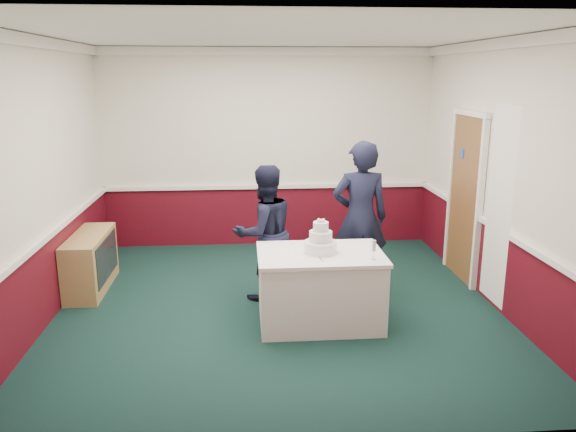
{
  "coord_description": "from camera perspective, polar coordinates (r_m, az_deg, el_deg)",
  "views": [
    {
      "loc": [
        -0.36,
        -6.03,
        2.61
      ],
      "look_at": [
        0.11,
        -0.1,
        1.1
      ],
      "focal_mm": 35.0,
      "sensor_mm": 36.0,
      "label": 1
    }
  ],
  "objects": [
    {
      "name": "ground",
      "position": [
        6.58,
        -1.03,
        -9.12
      ],
      "size": [
        5.0,
        5.0,
        0.0
      ],
      "primitive_type": "plane",
      "color": "#122D27",
      "rests_on": "ground"
    },
    {
      "name": "room_shell",
      "position": [
        6.69,
        -0.75,
        8.71
      ],
      "size": [
        5.0,
        5.0,
        3.0
      ],
      "color": "silver",
      "rests_on": "ground"
    },
    {
      "name": "sideboard",
      "position": [
        7.38,
        -19.41,
        -4.44
      ],
      "size": [
        0.41,
        1.2,
        0.7
      ],
      "color": "#A58750",
      "rests_on": "ground"
    },
    {
      "name": "cake_table",
      "position": [
        6.04,
        3.26,
        -7.22
      ],
      "size": [
        1.32,
        0.92,
        0.79
      ],
      "color": "white",
      "rests_on": "ground"
    },
    {
      "name": "wedding_cake",
      "position": [
        5.88,
        3.32,
        -2.69
      ],
      "size": [
        0.35,
        0.35,
        0.36
      ],
      "color": "white",
      "rests_on": "cake_table"
    },
    {
      "name": "cake_knife",
      "position": [
        5.72,
        3.28,
        -4.31
      ],
      "size": [
        0.04,
        0.22,
        0.0
      ],
      "primitive_type": "cube",
      "rotation": [
        0.0,
        0.0,
        0.13
      ],
      "color": "silver",
      "rests_on": "cake_table"
    },
    {
      "name": "champagne_flute",
      "position": [
        5.7,
        8.7,
        -3.1
      ],
      "size": [
        0.05,
        0.05,
        0.21
      ],
      "color": "silver",
      "rests_on": "cake_table"
    },
    {
      "name": "person_man",
      "position": [
        6.58,
        -2.4,
        -1.71
      ],
      "size": [
        0.96,
        0.87,
        1.6
      ],
      "primitive_type": "imported",
      "rotation": [
        0.0,
        0.0,
        3.56
      ],
      "color": "black",
      "rests_on": "ground"
    },
    {
      "name": "person_woman",
      "position": [
        6.79,
        7.33,
        -0.19
      ],
      "size": [
        0.68,
        0.45,
        1.86
      ],
      "primitive_type": "imported",
      "rotation": [
        0.0,
        0.0,
        3.14
      ],
      "color": "black",
      "rests_on": "ground"
    }
  ]
}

